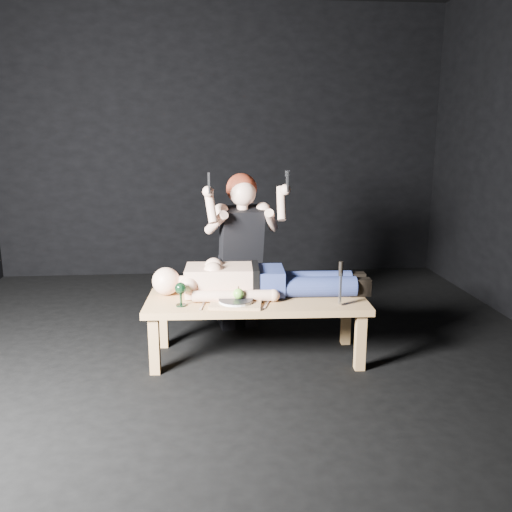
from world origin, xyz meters
name	(u,v)px	position (x,y,z in m)	size (l,w,h in m)	color
ground	(230,358)	(0.00, 0.00, 0.00)	(5.00, 5.00, 0.00)	black
back_wall	(220,143)	(0.00, 2.50, 1.50)	(5.00, 5.00, 0.00)	black
table	(257,328)	(0.19, 0.00, 0.23)	(1.56, 0.59, 0.45)	#A3784C
lying_man	(262,277)	(0.24, 0.11, 0.58)	(1.53, 0.47, 0.26)	#E0B290
kneeling_woman	(239,251)	(0.10, 0.59, 0.67)	(0.71, 0.80, 1.34)	black
serving_tray	(236,303)	(0.04, -0.13, 0.46)	(0.35, 0.25, 0.02)	tan
plate	(236,301)	(0.04, -0.13, 0.48)	(0.23, 0.23, 0.02)	white
apple	(238,294)	(0.06, -0.12, 0.53)	(0.08, 0.08, 0.08)	#5AA132
goblet	(181,294)	(-0.34, -0.12, 0.53)	(0.08, 0.08, 0.17)	black
fork_flat	(202,306)	(-0.19, -0.15, 0.45)	(0.01, 0.17, 0.01)	#B2B2B7
knife_flat	(266,305)	(0.25, -0.16, 0.45)	(0.01, 0.17, 0.01)	#B2B2B7
spoon_flat	(253,301)	(0.16, -0.07, 0.45)	(0.01, 0.17, 0.01)	#B2B2B7
carving_knife	(340,284)	(0.75, -0.20, 0.60)	(0.04, 0.04, 0.31)	#B2B2B7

